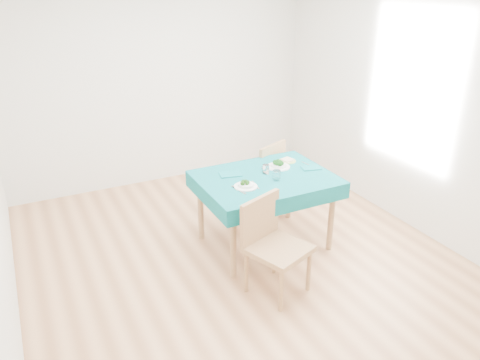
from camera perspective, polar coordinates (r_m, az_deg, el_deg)
name	(u,v)px	position (r m, az deg, el deg)	size (l,w,h in m)	color
room_shell	(240,128)	(4.09, 0.00, 6.39)	(4.02, 4.52, 2.73)	#A66F45
table	(265,211)	(4.74, 3.03, -3.79)	(1.29, 0.98, 0.76)	#095C61
chair_near	(279,233)	(3.96, 4.79, -6.47)	(0.47, 0.51, 1.17)	#966F46
chair_far	(258,165)	(5.40, 2.23, 1.84)	(0.44, 0.48, 1.10)	#966F46
bowl_near	(246,184)	(4.33, 0.70, -0.47)	(0.22, 0.22, 0.07)	white
bowl_far	(278,164)	(4.79, 4.70, 1.96)	(0.24, 0.24, 0.07)	white
fork_near	(239,190)	(4.28, -0.08, -1.27)	(0.03, 0.20, 0.00)	silver
knife_near	(255,185)	(4.39, 1.90, -0.61)	(0.01, 0.19, 0.00)	silver
fork_far	(265,171)	(4.70, 3.11, 1.09)	(0.02, 0.17, 0.00)	silver
knife_far	(308,165)	(4.90, 8.34, 1.85)	(0.02, 0.21, 0.00)	silver
napkin_near	(230,174)	(4.61, -1.18, 0.70)	(0.21, 0.15, 0.01)	#0C666C
napkin_far	(311,168)	(4.82, 8.65, 1.49)	(0.19, 0.14, 0.01)	#0C666C
tumbler_center	(266,169)	(4.64, 3.17, 1.35)	(0.07, 0.07, 0.09)	white
tumbler_side	(277,175)	(4.49, 4.48, 0.57)	(0.08, 0.08, 0.10)	white
side_plate	(287,161)	(4.97, 5.80, 2.34)	(0.18, 0.18, 0.01)	#A7BE5C
bread_slice	(287,160)	(4.97, 5.80, 2.48)	(0.11, 0.11, 0.02)	beige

